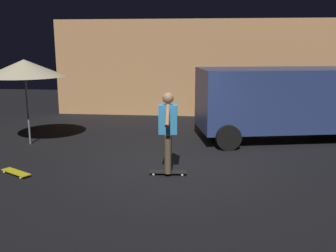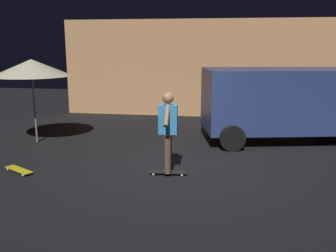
{
  "view_description": "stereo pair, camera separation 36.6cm",
  "coord_description": "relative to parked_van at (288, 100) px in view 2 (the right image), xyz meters",
  "views": [
    {
      "loc": [
        0.77,
        -7.78,
        2.69
      ],
      "look_at": [
        -0.02,
        -0.31,
        1.05
      ],
      "focal_mm": 40.16,
      "sensor_mm": 36.0,
      "label": 1
    },
    {
      "loc": [
        1.13,
        -7.74,
        2.69
      ],
      "look_at": [
        -0.02,
        -0.31,
        1.05
      ],
      "focal_mm": 40.16,
      "sensor_mm": 36.0,
      "label": 2
    }
  ],
  "objects": [
    {
      "name": "skateboard_spare",
      "position": [
        -6.05,
        -3.74,
        -1.11
      ],
      "size": [
        0.78,
        0.56,
        0.07
      ],
      "color": "gold",
      "rests_on": "ground_plane"
    },
    {
      "name": "low_building",
      "position": [
        -2.26,
        5.11,
        0.64
      ],
      "size": [
        11.29,
        3.74,
        3.6
      ],
      "color": "tan",
      "rests_on": "ground_plane"
    },
    {
      "name": "skater",
      "position": [
        -2.87,
        -3.39,
        -0.12
      ],
      "size": [
        0.39,
        0.99,
        1.67
      ],
      "color": "brown",
      "rests_on": "skateboard_ridden"
    },
    {
      "name": "skateboard_ridden",
      "position": [
        -2.87,
        -3.39,
        -1.11
      ],
      "size": [
        0.79,
        0.26,
        0.07
      ],
      "color": "black",
      "rests_on": "ground_plane"
    },
    {
      "name": "ground_plane",
      "position": [
        -2.85,
        -3.08,
        -1.16
      ],
      "size": [
        28.0,
        28.0,
        0.0
      ],
      "primitive_type": "plane",
      "color": "black"
    },
    {
      "name": "patio_umbrella",
      "position": [
        -6.91,
        -1.31,
        0.91
      ],
      "size": [
        2.1,
        2.1,
        2.3
      ],
      "color": "slate",
      "rests_on": "ground_plane"
    },
    {
      "name": "parked_van",
      "position": [
        0.0,
        0.0,
        0.0
      ],
      "size": [
        4.89,
        3.01,
        2.03
      ],
      "color": "navy",
      "rests_on": "ground_plane"
    }
  ]
}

